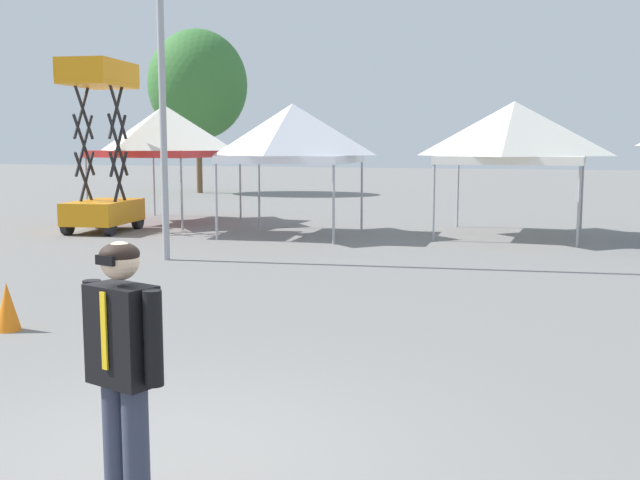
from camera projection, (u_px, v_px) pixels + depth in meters
ground_plane at (171, 464)px, 5.52m from camera, size 140.00×140.00×0.00m
canopy_tent_right_of_center at (165, 131)px, 22.42m from camera, size 3.70×3.70×3.52m
canopy_tent_behind_left at (293, 133)px, 19.21m from camera, size 3.29×3.29×3.39m
canopy_tent_left_of_center at (514, 133)px, 18.96m from camera, size 3.61×3.61×3.43m
scissor_lift at (102, 182)px, 20.10m from camera, size 1.72×2.48×4.54m
person_foreground at (123, 365)px, 4.46m from camera, size 0.63×0.35×1.78m
tree_behind_tents_right at (198, 85)px, 35.97m from camera, size 4.77×4.77×7.84m
traffic_cone_lot_center at (7, 307)px, 9.44m from camera, size 0.32×0.32×0.62m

